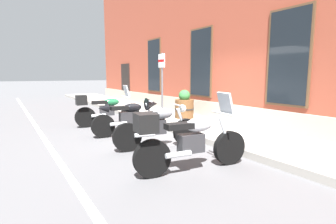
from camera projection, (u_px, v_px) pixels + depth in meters
ground_plane at (177, 135)px, 7.24m from camera, size 140.00×140.00×0.00m
sidewalk at (208, 128)px, 7.83m from camera, size 30.55×2.28×0.15m
lane_stripe at (54, 153)px, 5.54m from camera, size 30.55×0.12×0.01m
brick_pub_facade at (306, 14)px, 9.79m from camera, size 24.55×7.26×7.84m
motorcycle_green_touring at (105, 109)px, 8.46m from camera, size 0.65×2.13×1.32m
motorcycle_black_sport at (132, 115)px, 7.22m from camera, size 0.62×2.09×1.01m
motorcycle_grey_naked at (159, 127)px, 5.89m from camera, size 0.64×2.05×0.97m
motorcycle_silver_touring at (188, 140)px, 4.43m from camera, size 0.72×2.16×1.35m
parking_sign at (162, 77)px, 8.63m from camera, size 0.36×0.07×2.22m
barrel_planter at (184, 106)px, 9.10m from camera, size 0.68×0.68×0.99m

